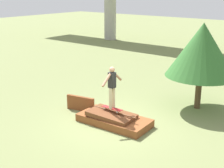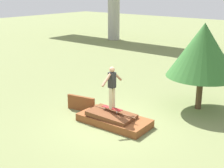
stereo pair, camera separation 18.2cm
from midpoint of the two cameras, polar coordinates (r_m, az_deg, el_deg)
The scene contains 6 objects.
ground_plane at distance 11.40m, azimuth 0.83°, elevation -7.27°, with size 80.00×80.00×0.00m, color olive.
scrap_pile at distance 11.32m, azimuth 0.73°, elevation -6.42°, with size 2.69×1.36×0.49m.
scrap_plank_loose at distance 12.52m, azimuth -5.26°, elevation -3.56°, with size 1.21×0.36×0.60m.
skateboard at distance 11.28m, azimuth 0.46°, elevation -4.46°, with size 0.84×0.21×0.09m.
skater at distance 10.98m, azimuth 0.47°, elevation -0.15°, with size 0.22×1.10×1.53m.
tree_behind_right at distance 12.63m, azimuth 16.69°, elevation 5.92°, with size 2.77×2.77×3.47m.
Camera 2 is at (6.51, -8.08, 4.73)m, focal length 50.00 mm.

